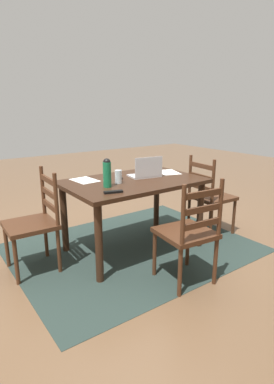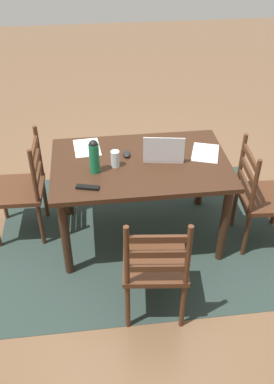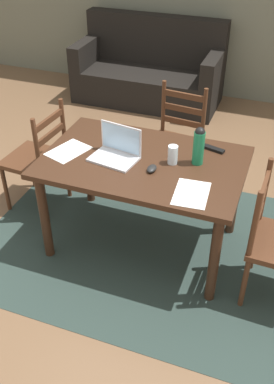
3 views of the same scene
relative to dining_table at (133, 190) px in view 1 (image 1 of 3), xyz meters
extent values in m
plane|color=brown|center=(0.00, 0.00, -0.67)|extent=(14.00, 14.00, 0.00)
cube|color=#283833|center=(0.00, 0.00, -0.66)|extent=(2.47, 1.93, 0.01)
cube|color=#382114|center=(0.00, 0.00, 0.08)|extent=(1.41, 0.91, 0.04)
cylinder|color=#382114|center=(-0.63, -0.37, -0.30)|extent=(0.07, 0.07, 0.73)
cylinder|color=#382114|center=(0.63, -0.37, -0.30)|extent=(0.07, 0.07, 0.73)
cylinder|color=#382114|center=(-0.63, 0.37, -0.30)|extent=(0.07, 0.07, 0.73)
cylinder|color=#382114|center=(0.63, 0.37, -0.30)|extent=(0.07, 0.07, 0.73)
cube|color=#4C2B19|center=(0.00, 0.78, -0.22)|extent=(0.49, 0.49, 0.04)
cylinder|color=#4C2B19|center=(0.17, 0.58, -0.45)|extent=(0.04, 0.04, 0.43)
cylinder|color=#4C2B19|center=(-0.21, 0.62, -0.45)|extent=(0.04, 0.04, 0.43)
cylinder|color=#4C2B19|center=(0.21, 0.95, -0.45)|extent=(0.04, 0.04, 0.43)
cylinder|color=#4C2B19|center=(-0.17, 0.99, -0.45)|extent=(0.04, 0.04, 0.43)
cylinder|color=#4C2B19|center=(0.21, 0.96, 0.03)|extent=(0.04, 0.04, 0.50)
cylinder|color=#4C2B19|center=(-0.17, 1.00, 0.03)|extent=(0.04, 0.04, 0.50)
cube|color=#4C2B19|center=(0.02, 0.98, -0.07)|extent=(0.36, 0.06, 0.05)
cube|color=#4C2B19|center=(0.02, 0.98, 0.06)|extent=(0.36, 0.06, 0.05)
cube|color=#4C2B19|center=(0.02, 0.98, 0.18)|extent=(0.36, 0.06, 0.05)
cube|color=#4C2B19|center=(-1.04, 0.18, -0.22)|extent=(0.47, 0.47, 0.04)
cylinder|color=#4C2B19|center=(-1.24, 0.00, -0.45)|extent=(0.04, 0.04, 0.43)
cylinder|color=#4C2B19|center=(-1.21, 0.38, -0.45)|extent=(0.04, 0.04, 0.43)
cylinder|color=#4C2B19|center=(-0.86, -0.02, -0.45)|extent=(0.04, 0.04, 0.43)
cylinder|color=#4C2B19|center=(-0.83, 0.36, -0.45)|extent=(0.04, 0.04, 0.43)
cylinder|color=#4C2B19|center=(-0.85, -0.02, 0.03)|extent=(0.04, 0.04, 0.50)
cylinder|color=#4C2B19|center=(-0.82, 0.36, 0.03)|extent=(0.04, 0.04, 0.50)
cube|color=#4C2B19|center=(-0.84, 0.17, -0.07)|extent=(0.05, 0.36, 0.05)
cube|color=#4C2B19|center=(-0.84, 0.17, 0.06)|extent=(0.05, 0.36, 0.05)
cube|color=#4C2B19|center=(-0.84, 0.17, 0.18)|extent=(0.05, 0.36, 0.05)
cube|color=#4C2B19|center=(1.04, -0.18, -0.22)|extent=(0.46, 0.46, 0.04)
cylinder|color=#4C2B19|center=(1.23, 0.00, -0.45)|extent=(0.04, 0.04, 0.43)
cylinder|color=#4C2B19|center=(1.22, -0.38, -0.45)|extent=(0.04, 0.04, 0.43)
cylinder|color=#4C2B19|center=(0.85, 0.01, -0.45)|extent=(0.04, 0.04, 0.43)
cylinder|color=#4C2B19|center=(0.84, -0.37, -0.45)|extent=(0.04, 0.04, 0.43)
cylinder|color=#4C2B19|center=(0.84, 0.01, 0.03)|extent=(0.04, 0.04, 0.50)
cylinder|color=#4C2B19|center=(0.83, -0.36, 0.03)|extent=(0.04, 0.04, 0.50)
cube|color=#4C2B19|center=(0.84, -0.17, -0.07)|extent=(0.04, 0.36, 0.05)
cube|color=#4C2B19|center=(0.84, -0.17, 0.06)|extent=(0.04, 0.36, 0.05)
cube|color=#4C2B19|center=(0.84, -0.17, 0.18)|extent=(0.04, 0.36, 0.05)
cube|color=silver|center=(-0.20, -0.07, 0.11)|extent=(0.35, 0.27, 0.02)
cube|color=silver|center=(-0.18, 0.03, 0.22)|extent=(0.32, 0.06, 0.21)
cube|color=#A5CCEA|center=(-0.18, 0.03, 0.22)|extent=(0.29, 0.05, 0.19)
cylinder|color=#197247|center=(0.36, 0.09, 0.22)|extent=(0.08, 0.08, 0.24)
sphere|color=black|center=(0.36, 0.09, 0.34)|extent=(0.07, 0.07, 0.07)
cylinder|color=silver|center=(0.20, 0.03, 0.17)|extent=(0.07, 0.07, 0.13)
ellipsoid|color=black|center=(0.10, -0.11, 0.12)|extent=(0.06, 0.10, 0.03)
cube|color=black|center=(0.43, 0.31, 0.11)|extent=(0.18, 0.09, 0.02)
cube|color=white|center=(0.42, -0.27, 0.11)|extent=(0.23, 0.31, 0.00)
cube|color=white|center=(-0.55, -0.07, 0.11)|extent=(0.29, 0.35, 0.00)
camera|label=1|loc=(1.79, 2.56, 0.85)|focal=29.00mm
camera|label=2|loc=(0.37, 2.79, 1.91)|focal=39.30mm
camera|label=3|loc=(0.87, -2.48, 1.73)|focal=41.32mm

